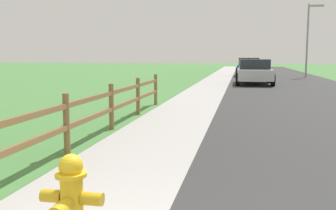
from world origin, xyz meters
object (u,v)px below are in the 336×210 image
(fire_hydrant, at_px, (71,201))
(parked_car_blue, at_px, (249,67))
(street_lamp, at_px, (309,33))
(parked_suv_silver, at_px, (254,71))

(fire_hydrant, bearing_deg, parked_car_blue, 86.18)
(street_lamp, bearing_deg, parked_car_blue, 163.95)
(parked_car_blue, bearing_deg, street_lamp, -16.05)
(fire_hydrant, height_order, street_lamp, street_lamp)
(street_lamp, bearing_deg, fire_hydrant, -102.79)
(parked_suv_silver, bearing_deg, street_lamp, 61.78)
(fire_hydrant, distance_m, street_lamp, 29.53)
(parked_car_blue, distance_m, street_lamp, 5.37)
(parked_suv_silver, bearing_deg, parked_car_blue, 90.98)
(street_lamp, bearing_deg, parked_suv_silver, -118.22)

